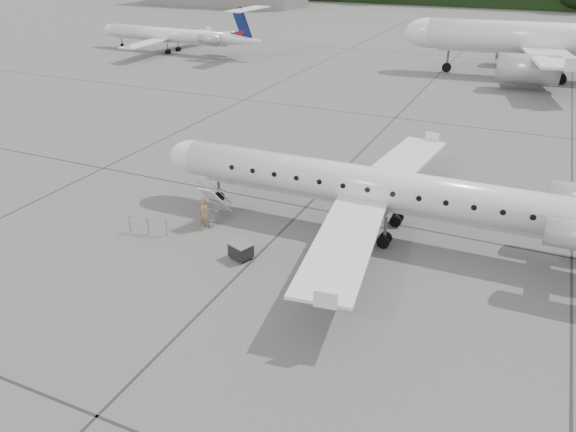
% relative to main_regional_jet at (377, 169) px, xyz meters
% --- Properties ---
extents(ground, '(320.00, 320.00, 0.00)m').
position_rel_main_regional_jet_xyz_m(ground, '(0.04, -6.46, -3.74)').
color(ground, '#60605D').
rests_on(ground, ground).
extents(main_regional_jet, '(29.44, 21.40, 7.47)m').
position_rel_main_regional_jet_xyz_m(main_regional_jet, '(0.00, 0.00, 0.00)').
color(main_regional_jet, silver).
rests_on(main_regional_jet, ground).
extents(airstair, '(0.88, 2.20, 2.34)m').
position_rel_main_regional_jet_xyz_m(airstair, '(-8.73, -2.31, -2.57)').
color(airstair, silver).
rests_on(airstair, ground).
extents(passenger, '(0.76, 0.60, 1.82)m').
position_rel_main_regional_jet_xyz_m(passenger, '(-8.72, -3.56, -2.83)').
color(passenger, '#926E4F').
rests_on(passenger, ground).
extents(safety_railing, '(2.18, 0.50, 1.00)m').
position_rel_main_regional_jet_xyz_m(safety_railing, '(-11.19, -5.44, -3.24)').
color(safety_railing, gray).
rests_on(safety_railing, ground).
extents(baggage_cart, '(1.30, 1.18, 0.92)m').
position_rel_main_regional_jet_xyz_m(baggage_cart, '(-5.22, -5.68, -3.27)').
color(baggage_cart, black).
rests_on(baggage_cart, ground).
extents(bg_narrowbody, '(37.44, 28.70, 12.57)m').
position_rel_main_regional_jet_xyz_m(bg_narrowbody, '(6.96, 45.74, 2.55)').
color(bg_narrowbody, silver).
rests_on(bg_narrowbody, ground).
extents(bg_regional_left, '(26.51, 19.62, 6.75)m').
position_rel_main_regional_jet_xyz_m(bg_regional_left, '(-43.49, 41.86, -0.36)').
color(bg_regional_left, silver).
rests_on(bg_regional_left, ground).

